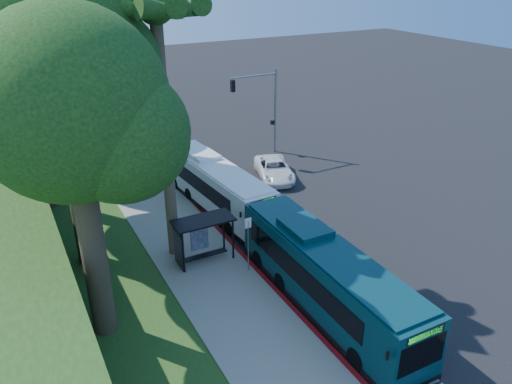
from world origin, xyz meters
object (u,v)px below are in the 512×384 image
bus_shelter (198,232)px  teal_bus (326,276)px  white_bus (216,185)px  pickup (274,169)px

bus_shelter → teal_bus: size_ratio=0.27×
bus_shelter → white_bus: bearing=58.1°
teal_bus → pickup: 15.33m
bus_shelter → pickup: 12.19m
white_bus → teal_bus: 11.87m
bus_shelter → pickup: bearing=40.8°
teal_bus → bus_shelter: bearing=120.2°
bus_shelter → white_bus: (3.45, 5.53, -0.21)m
teal_bus → white_bus: bearing=91.2°
bus_shelter → teal_bus: (3.67, -6.33, -0.10)m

